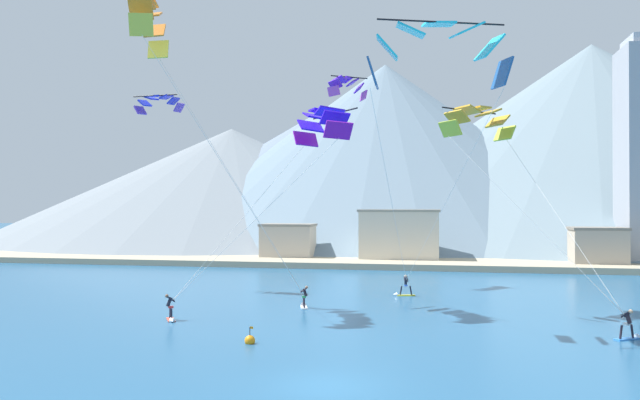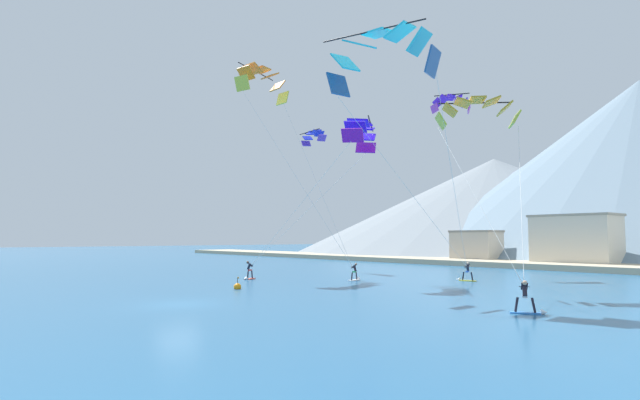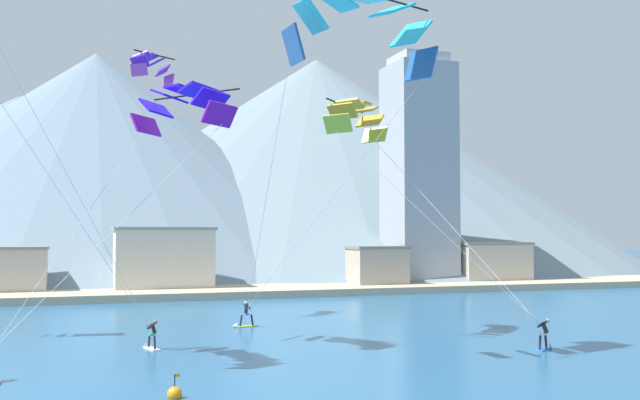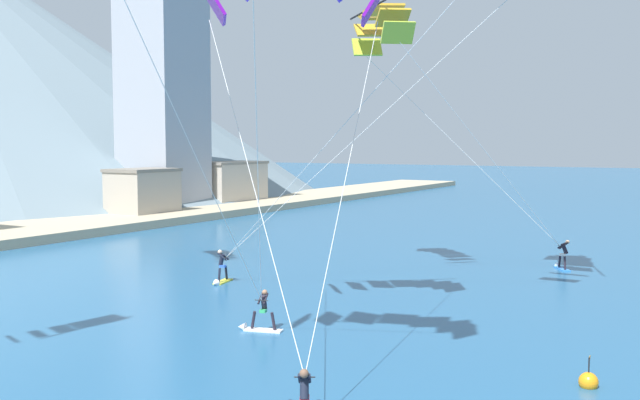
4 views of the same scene
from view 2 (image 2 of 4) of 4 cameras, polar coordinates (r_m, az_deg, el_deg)
name	(u,v)px [view 2 (image 2 of 4)]	position (r m, az deg, el deg)	size (l,w,h in m)	color
ground_plane	(179,304)	(30.10, -15.78, -11.40)	(400.00, 400.00, 0.00)	#23567F
kitesurfer_near_lead	(249,274)	(46.33, -8.17, -8.34)	(1.21, 1.71, 1.73)	#E54C33
kitesurfer_near_trail	(356,276)	(44.90, 4.10, -8.60)	(0.85, 1.78, 1.63)	white
kitesurfer_mid_center	(465,275)	(46.06, 16.27, -8.24)	(1.79, 0.75, 1.74)	yellow
kitesurfer_far_left	(529,303)	(27.43, 22.82, -10.82)	(1.69, 1.26, 1.75)	#337FDB
parafoil_kite_near_lead	(360,132)	(44.19, 4.64, 7.72)	(11.22, 8.94, 12.64)	#7C12A5
parafoil_kite_near_trail	(263,80)	(53.41, -6.58, 13.42)	(12.34, 7.09, 20.14)	gold
parafoil_kite_mid_center	(381,53)	(35.69, 6.93, 16.37)	(8.34, 15.85, 16.59)	#1E5291
parafoil_kite_far_left	(477,110)	(38.82, 17.53, 9.81)	(9.96, 10.31, 12.67)	#B5C732
parafoil_kite_distant_high_outer	(451,102)	(56.08, 14.75, 10.77)	(3.40, 3.82, 2.04)	#B245C2
parafoil_kite_distant_low_drift	(313,136)	(61.43, -0.79, 7.37)	(4.73, 1.95, 1.64)	#5937C4
race_marker_buoy	(237,287)	(37.86, -9.41, -9.77)	(0.56, 0.56, 1.02)	orange
shoreline_strip	(568,266)	(68.16, 26.49, -6.77)	(180.00, 10.00, 0.70)	tan
shore_building_harbour_front	(576,241)	(71.29, 27.18, -4.18)	(9.98, 5.77, 6.75)	beige
shore_building_quay_west	(476,247)	(77.88, 17.43, -5.12)	(6.82, 4.44, 4.87)	#B7AD9E
mountain_peak_east_shoulder	(495,206)	(128.46, 19.38, -0.63)	(97.97, 97.97, 23.06)	gray
mountain_peak_far_spur	(591,190)	(125.38, 28.61, 0.97)	(94.79, 94.79, 28.41)	slate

